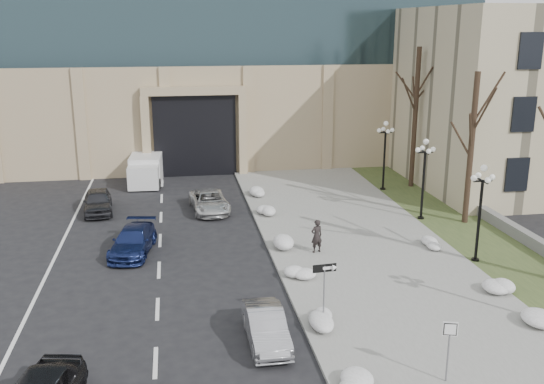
% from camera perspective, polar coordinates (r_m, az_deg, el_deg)
% --- Properties ---
extents(sidewalk, '(9.00, 40.00, 0.12)m').
position_cam_1_polar(sidewalk, '(29.91, 9.02, -5.95)').
color(sidewalk, gray).
rests_on(sidewalk, ground).
extents(curb, '(0.30, 40.00, 0.14)m').
position_cam_1_polar(curb, '(28.86, 0.44, -6.54)').
color(curb, gray).
rests_on(curb, ground).
extents(grass_strip, '(4.00, 40.00, 0.10)m').
position_cam_1_polar(grass_strip, '(32.48, 20.01, -4.99)').
color(grass_strip, '#384824').
rests_on(grass_strip, ground).
extents(stone_wall, '(0.50, 30.00, 0.70)m').
position_cam_1_polar(stone_wall, '(34.99, 21.35, -3.15)').
color(stone_wall, slate).
rests_on(stone_wall, ground).
extents(car_b, '(1.35, 3.73, 1.22)m').
position_cam_1_polar(car_b, '(21.87, -0.57, -12.57)').
color(car_b, '#96979D').
rests_on(car_b, ground).
extents(car_c, '(2.49, 4.59, 1.26)m').
position_cam_1_polar(car_c, '(30.60, -12.95, -4.52)').
color(car_c, navy).
rests_on(car_c, ground).
extents(car_d, '(2.43, 4.58, 1.23)m').
position_cam_1_polar(car_d, '(36.61, -5.91, -0.89)').
color(car_d, silver).
rests_on(car_d, ground).
extents(car_e, '(2.05, 4.20, 1.38)m').
position_cam_1_polar(car_e, '(37.65, -16.08, -0.85)').
color(car_e, '#2F2F34').
rests_on(car_e, ground).
extents(pedestrian, '(0.70, 0.56, 1.67)m').
position_cam_1_polar(pedestrian, '(29.63, 4.22, -4.15)').
color(pedestrian, black).
rests_on(pedestrian, sidewalk).
extents(box_truck, '(2.46, 6.23, 1.95)m').
position_cam_1_polar(box_truck, '(44.35, -11.71, 2.21)').
color(box_truck, silver).
rests_on(box_truck, ground).
extents(one_way_sign, '(0.94, 0.26, 2.52)m').
position_cam_1_polar(one_way_sign, '(22.38, 5.34, -7.80)').
color(one_way_sign, slate).
rests_on(one_way_sign, ground).
extents(keep_sign, '(0.45, 0.17, 2.16)m').
position_cam_1_polar(keep_sign, '(19.88, 16.35, -13.13)').
color(keep_sign, slate).
rests_on(keep_sign, ground).
extents(snow_clump_c, '(1.10, 1.60, 0.36)m').
position_cam_1_polar(snow_clump_c, '(23.12, 4.62, -11.85)').
color(snow_clump_c, white).
rests_on(snow_clump_c, sidewalk).
extents(snow_clump_d, '(1.10, 1.60, 0.36)m').
position_cam_1_polar(snow_clump_d, '(27.07, 2.63, -7.57)').
color(snow_clump_d, white).
rests_on(snow_clump_d, sidewalk).
extents(snow_clump_e, '(1.10, 1.60, 0.36)m').
position_cam_1_polar(snow_clump_e, '(30.39, 0.42, -4.91)').
color(snow_clump_e, white).
rests_on(snow_clump_e, sidewalk).
extents(snow_clump_f, '(1.10, 1.60, 0.36)m').
position_cam_1_polar(snow_clump_f, '(35.23, -0.65, -2.00)').
color(snow_clump_f, white).
rests_on(snow_clump_f, sidewalk).
extents(snow_clump_g, '(1.10, 1.60, 0.36)m').
position_cam_1_polar(snow_clump_g, '(39.55, -1.76, -0.04)').
color(snow_clump_g, white).
rests_on(snow_clump_g, sidewalk).
extents(snow_clump_i, '(1.10, 1.60, 0.36)m').
position_cam_1_polar(snow_clump_i, '(27.45, 20.30, -8.24)').
color(snow_clump_i, white).
rests_on(snow_clump_i, sidewalk).
extents(snow_clump_j, '(1.10, 1.60, 0.36)m').
position_cam_1_polar(snow_clump_j, '(31.68, 15.31, -4.62)').
color(snow_clump_j, white).
rests_on(snow_clump_j, sidewalk).
extents(snow_clump_k, '(1.10, 1.60, 0.36)m').
position_cam_1_polar(snow_clump_k, '(19.63, 8.31, -17.38)').
color(snow_clump_k, white).
rests_on(snow_clump_k, sidewalk).
extents(snow_clump_l, '(1.10, 1.60, 0.36)m').
position_cam_1_polar(snow_clump_l, '(25.14, 23.95, -10.88)').
color(snow_clump_l, white).
rests_on(snow_clump_l, sidewalk).
extents(lamppost_b, '(1.18, 1.18, 4.76)m').
position_cam_1_polar(lamppost_b, '(29.52, 19.06, -0.74)').
color(lamppost_b, black).
rests_on(lamppost_b, ground).
extents(lamppost_c, '(1.18, 1.18, 4.76)m').
position_cam_1_polar(lamppost_c, '(35.17, 14.13, 2.17)').
color(lamppost_c, black).
rests_on(lamppost_c, ground).
extents(lamppost_d, '(1.18, 1.18, 4.76)m').
position_cam_1_polar(lamppost_d, '(41.07, 10.58, 4.26)').
color(lamppost_d, black).
rests_on(lamppost_d, ground).
extents(tree_mid, '(3.20, 3.20, 8.50)m').
position_cam_1_polar(tree_mid, '(34.77, 18.39, 5.79)').
color(tree_mid, black).
rests_on(tree_mid, ground).
extents(tree_far, '(3.20, 3.20, 9.50)m').
position_cam_1_polar(tree_far, '(41.86, 13.42, 8.58)').
color(tree_far, black).
rests_on(tree_far, ground).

